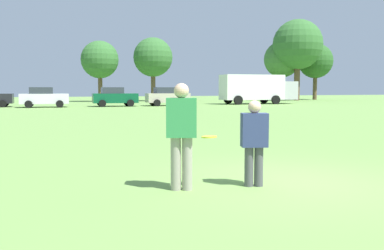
{
  "coord_description": "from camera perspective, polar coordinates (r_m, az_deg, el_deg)",
  "views": [
    {
      "loc": [
        -4.24,
        -6.55,
        1.72
      ],
      "look_at": [
        -1.48,
        1.31,
        0.99
      ],
      "focal_mm": 39.24,
      "sensor_mm": 36.0,
      "label": 1
    }
  ],
  "objects": [
    {
      "name": "ground_plane",
      "position": [
        7.99,
        13.37,
        -7.57
      ],
      "size": [
        164.21,
        164.21,
        0.0
      ],
      "primitive_type": "plane",
      "color": "#6B9347"
    },
    {
      "name": "tree_horizon_center",
      "position": [
        66.28,
        16.45,
        8.31
      ],
      "size": [
        5.16,
        5.16,
        8.39
      ],
      "color": "brown",
      "rests_on": "ground"
    },
    {
      "name": "parked_car_mid_right",
      "position": [
        40.28,
        -19.5,
        3.59
      ],
      "size": [
        4.25,
        2.31,
        1.82
      ],
      "color": "silver",
      "rests_on": "ground"
    },
    {
      "name": "tree_far_west_pine",
      "position": [
        61.86,
        14.17,
        10.53
      ],
      "size": [
        7.0,
        7.0,
        11.38
      ],
      "color": "brown",
      "rests_on": "ground"
    },
    {
      "name": "parked_car_far_right",
      "position": [
        41.57,
        -3.4,
        3.91
      ],
      "size": [
        4.25,
        2.31,
        1.82
      ],
      "color": "#B7AD99",
      "rests_on": "ground"
    },
    {
      "name": "player_thrower",
      "position": [
        7.04,
        -1.45,
        -0.72
      ],
      "size": [
        0.57,
        0.43,
        1.81
      ],
      "color": "gray",
      "rests_on": "ground"
    },
    {
      "name": "player_defender",
      "position": [
        7.41,
        8.45,
        -1.84
      ],
      "size": [
        0.51,
        0.38,
        1.51
      ],
      "color": "#4C4C51",
      "rests_on": "ground"
    },
    {
      "name": "tree_far_east_pine",
      "position": [
        63.24,
        12.15,
        8.7
      ],
      "size": [
        5.28,
        5.28,
        8.58
      ],
      "color": "brown",
      "rests_on": "ground"
    },
    {
      "name": "frisbee",
      "position": [
        7.23,
        2.34,
        -1.61
      ],
      "size": [
        0.27,
        0.27,
        0.04
      ],
      "color": "yellow"
    },
    {
      "name": "tree_east_birch",
      "position": [
        55.18,
        -12.43,
        8.65
      ],
      "size": [
        4.77,
        4.77,
        7.74
      ],
      "color": "brown",
      "rests_on": "ground"
    },
    {
      "name": "traffic_cone",
      "position": [
        17.38,
        -0.65,
        0.09
      ],
      "size": [
        0.32,
        0.32,
        0.48
      ],
      "color": "#D8590C",
      "rests_on": "ground"
    },
    {
      "name": "parked_car_near_right",
      "position": [
        40.72,
        -10.49,
        3.81
      ],
      "size": [
        4.25,
        2.31,
        1.82
      ],
      "color": "#0C4C2D",
      "rests_on": "ground"
    },
    {
      "name": "tree_east_oak",
      "position": [
        56.47,
        -5.33,
        9.13
      ],
      "size": [
        5.19,
        5.19,
        8.43
      ],
      "color": "brown",
      "rests_on": "ground"
    },
    {
      "name": "box_truck",
      "position": [
        46.71,
        8.83,
        4.99
      ],
      "size": [
        8.57,
        3.18,
        3.18
      ],
      "color": "white",
      "rests_on": "ground"
    }
  ]
}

